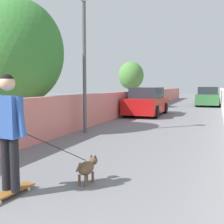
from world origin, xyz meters
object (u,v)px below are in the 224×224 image
object	(u,v)px
dog	(87,167)
car_near	(147,102)
tree_left_near	(18,52)
lamp_post	(84,38)
tree_left_far	(131,76)
car_far	(208,97)
person_skateboarder	(9,124)
skateboard	(11,192)

from	to	relation	value
dog	car_near	size ratio (longest dim) A/B	0.29
tree_left_near	lamp_post	xyz separation A→B (m)	(0.71, -2.17, 0.45)
dog	lamp_post	bearing A→B (deg)	27.25
tree_left_near	car_near	world-z (taller)	tree_left_near
tree_left_far	car_far	world-z (taller)	tree_left_far
car_near	dog	bearing A→B (deg)	-171.28
tree_left_near	tree_left_far	size ratio (longest dim) A/B	1.35
tree_left_near	car_near	xyz separation A→B (m)	(7.11, -2.77, -2.06)
tree_left_near	dog	distance (m)	6.27
lamp_post	tree_left_far	bearing A→B (deg)	8.89
tree_left_near	person_skateboarder	world-z (taller)	tree_left_near
lamp_post	car_far	xyz separation A→B (m)	(14.99, -3.55, -2.51)
tree_left_far	dog	xyz separation A→B (m)	(-15.17, -3.94, -2.07)
tree_left_far	skateboard	size ratio (longest dim) A/B	4.16
tree_left_near	tree_left_far	distance (m)	11.52
lamp_post	skateboard	distance (m)	6.30
skateboard	car_near	world-z (taller)	car_near
skateboard	car_near	distance (m)	11.71
tree_left_far	car_near	size ratio (longest dim) A/B	0.83
car_near	tree_left_near	bearing A→B (deg)	158.70
tree_left_near	person_skateboarder	size ratio (longest dim) A/B	2.66
tree_left_near	lamp_post	world-z (taller)	lamp_post
person_skateboarder	dog	size ratio (longest dim) A/B	1.47
dog	car_far	bearing A→B (deg)	-3.82
lamp_post	skateboard	bearing A→B (deg)	-164.71
skateboard	car_near	size ratio (longest dim) A/B	0.20
tree_left_far	skateboard	bearing A→B (deg)	-168.98
lamp_post	dog	size ratio (longest dim) A/B	4.09
tree_left_far	lamp_post	distance (m)	10.96
person_skateboarder	car_far	bearing A→B (deg)	-5.94
skateboard	person_skateboarder	world-z (taller)	person_skateboarder
tree_left_near	dog	world-z (taller)	tree_left_near
tree_left_near	car_far	bearing A→B (deg)	-20.03
skateboard	dog	bearing A→B (deg)	-42.73
lamp_post	person_skateboarder	distance (m)	5.86
car_near	car_far	bearing A→B (deg)	-18.95
tree_left_far	person_skateboarder	size ratio (longest dim) A/B	1.97
lamp_post	person_skateboarder	bearing A→B (deg)	-164.71
tree_left_far	skateboard	xyz separation A→B (m)	(-16.05, -3.13, -2.28)
dog	skateboard	bearing A→B (deg)	137.27
skateboard	car_far	xyz separation A→B (m)	(20.25, -2.11, 0.65)
tree_left_near	car_near	distance (m)	7.91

